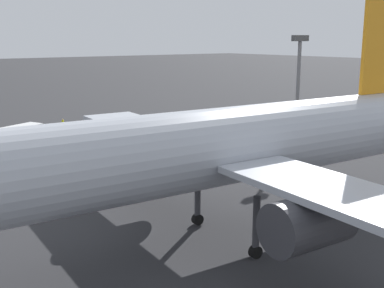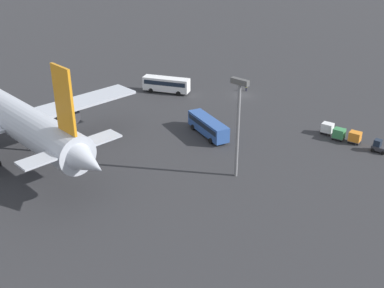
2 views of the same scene
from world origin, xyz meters
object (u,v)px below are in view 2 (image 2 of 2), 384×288
airplane (9,115)px  cargo_cart_green (339,134)px  cargo_cart_white (327,128)px  worker_person (246,87)px  baggage_tug (379,147)px  shuttle_bus_far (208,125)px  cargo_cart_orange (355,137)px  shuttle_bus_near (166,84)px

airplane → cargo_cart_green: airplane is taller
cargo_cart_white → worker_person: bearing=-20.7°
baggage_tug → cargo_cart_green: 7.07m
shuttle_bus_far → cargo_cart_green: shuttle_bus_far is taller
worker_person → airplane: bearing=78.9°
cargo_cart_orange → cargo_cart_white: same height
shuttle_bus_far → baggage_tug: 28.88m
baggage_tug → cargo_cart_white: 9.76m
cargo_cart_orange → cargo_cart_white: size_ratio=1.00×
baggage_tug → worker_person: baggage_tug is taller
airplane → worker_person: (-9.92, -50.47, -6.28)m
worker_person → cargo_cart_green: cargo_cart_green is taller
baggage_tug → worker_person: size_ratio=1.41×
shuttle_bus_far → baggage_tug: size_ratio=4.38×
shuttle_bus_near → cargo_cart_orange: shuttle_bus_near is taller
cargo_cart_green → worker_person: bearing=-20.4°
cargo_cart_green → cargo_cart_white: (2.65, -0.88, 0.00)m
cargo_cart_orange → airplane: bearing=46.1°
shuttle_bus_near → baggage_tug: shuttle_bus_near is taller
shuttle_bus_far → cargo_cart_white: shuttle_bus_far is taller
cargo_cart_orange → baggage_tug: bearing=173.6°
baggage_tug → cargo_cart_green: (7.07, 0.08, 0.25)m
cargo_cart_white → shuttle_bus_far: bearing=42.6°
shuttle_bus_near → cargo_cart_orange: size_ratio=4.79×
baggage_tug → cargo_cart_green: size_ratio=1.13×
cargo_cart_green → shuttle_bus_far: bearing=36.5°
shuttle_bus_near → worker_person: (-12.66, -12.40, -1.13)m
worker_person → cargo_cart_white: (-24.27, 9.15, 0.32)m
worker_person → shuttle_bus_far: bearing=109.9°
airplane → shuttle_bus_far: airplane is taller
baggage_tug → shuttle_bus_near: bearing=0.4°
cargo_cart_green → cargo_cart_white: size_ratio=1.00×
shuttle_bus_near → cargo_cart_orange: 42.35m
cargo_cart_green → cargo_cart_white: bearing=-18.3°
cargo_cart_green → cargo_cart_orange: bearing=-167.8°
airplane → cargo_cart_white: 53.96m
cargo_cart_green → cargo_cart_white: 2.80m
shuttle_bus_near → cargo_cart_white: (-36.94, -3.25, -0.81)m
shuttle_bus_far → baggage_tug: bearing=-130.9°
shuttle_bus_far → shuttle_bus_near: bearing=-7.0°
shuttle_bus_near → cargo_cart_orange: (-42.24, -2.94, -0.81)m
airplane → shuttle_bus_near: bearing=-81.3°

